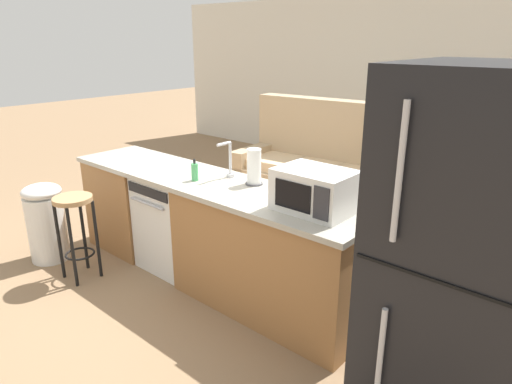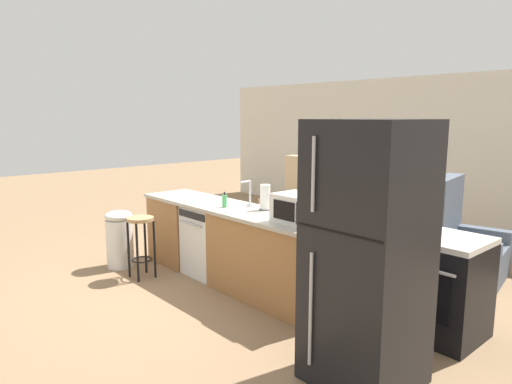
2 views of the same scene
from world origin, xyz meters
name	(u,v)px [view 2 (image 2 of 2)]	position (x,y,z in m)	size (l,w,h in m)	color
ground_plane	(225,278)	(0.00, 0.00, 0.00)	(24.00, 24.00, 0.00)	#896B4C
wall_back	(429,153)	(0.30, 4.20, 1.30)	(10.00, 0.06, 2.60)	silver
kitchen_counter	(238,249)	(0.24, 0.00, 0.42)	(2.94, 0.66, 0.90)	#9E6B3D
dishwasher	(212,240)	(-0.25, 0.00, 0.42)	(0.58, 0.61, 0.84)	white
stove_range	(438,285)	(2.35, 0.55, 0.45)	(0.76, 0.68, 0.90)	black
refrigerator	(367,255)	(2.35, -0.55, 0.95)	(0.72, 0.73, 1.91)	black
microwave	(300,209)	(1.20, 0.00, 1.04)	(0.50, 0.37, 0.28)	white
sink_faucet	(249,195)	(0.25, 0.17, 1.03)	(0.07, 0.18, 0.30)	silver
paper_towel_roll	(265,198)	(0.52, 0.16, 1.04)	(0.14, 0.14, 0.28)	#4C4C51
soap_bottle	(225,201)	(0.10, -0.08, 0.97)	(0.06, 0.06, 0.18)	#4CB266
kettle	(416,225)	(2.18, 0.42, 0.99)	(0.21, 0.17, 0.19)	red
bar_stool	(141,234)	(-0.71, -0.71, 0.54)	(0.32, 0.32, 0.74)	tan
trash_bin	(120,238)	(-1.25, -0.73, 0.38)	(0.35, 0.35, 0.74)	white
couch	(331,216)	(-0.23, 2.25, 0.39)	(2.07, 1.08, 1.27)	tan
armchair	(460,247)	(1.81, 2.21, 0.35)	(0.95, 0.99, 1.20)	#515B6B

